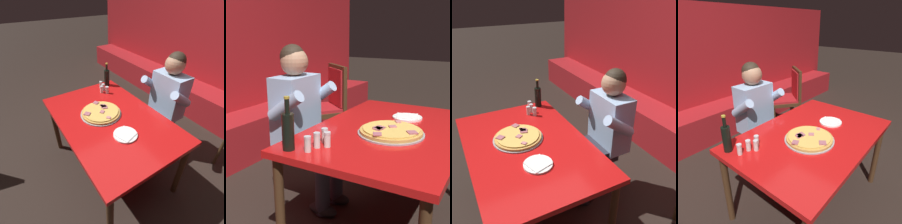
{
  "view_description": "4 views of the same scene",
  "coord_description": "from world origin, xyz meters",
  "views": [
    {
      "loc": [
        1.15,
        -0.72,
        1.81
      ],
      "look_at": [
        -0.03,
        0.04,
        0.79
      ],
      "focal_mm": 28.0,
      "sensor_mm": 36.0,
      "label": 1
    },
    {
      "loc": [
        -1.83,
        -0.66,
        1.39
      ],
      "look_at": [
        -0.12,
        0.32,
        0.85
      ],
      "focal_mm": 50.0,
      "sensor_mm": 36.0,
      "label": 2
    },
    {
      "loc": [
        1.61,
        -0.5,
        1.89
      ],
      "look_at": [
        0.05,
        0.31,
        0.99
      ],
      "focal_mm": 40.0,
      "sensor_mm": 36.0,
      "label": 3
    },
    {
      "loc": [
        -1.28,
        -0.81,
        1.64
      ],
      "look_at": [
        -0.1,
        0.16,
        0.95
      ],
      "focal_mm": 32.0,
      "sensor_mm": 36.0,
      "label": 4
    }
  ],
  "objects": [
    {
      "name": "shaker_oregano",
      "position": [
        -0.51,
        0.23,
        0.8
      ],
      "size": [
        0.04,
        0.04,
        0.09
      ],
      "color": "silver",
      "rests_on": "main_dining_table"
    },
    {
      "name": "shaker_parmesan",
      "position": [
        -0.47,
        0.19,
        0.8
      ],
      "size": [
        0.04,
        0.04,
        0.09
      ],
      "color": "silver",
      "rests_on": "main_dining_table"
    },
    {
      "name": "diner_seated_blue_shirt",
      "position": [
        0.04,
        0.7,
        0.71
      ],
      "size": [
        0.53,
        0.53,
        1.27
      ],
      "color": "black",
      "rests_on": "ground_plane"
    },
    {
      "name": "main_dining_table",
      "position": [
        0.0,
        0.0,
        0.68
      ],
      "size": [
        1.4,
        0.93,
        0.76
      ],
      "color": "#422816",
      "rests_on": "ground_plane"
    },
    {
      "name": "beer_bottle",
      "position": [
        -0.61,
        0.35,
        0.87
      ],
      "size": [
        0.07,
        0.07,
        0.29
      ],
      "color": "black",
      "rests_on": "main_dining_table"
    },
    {
      "name": "dining_chair_near_left",
      "position": [
        1.0,
        1.1,
        0.59
      ],
      "size": [
        0.62,
        0.62,
        1.0
      ],
      "color": "#422816",
      "rests_on": "ground_plane"
    },
    {
      "name": "shaker_black_pepper",
      "position": [
        -0.43,
        0.23,
        0.8
      ],
      "size": [
        0.04,
        0.04,
        0.09
      ],
      "color": "silver",
      "rests_on": "main_dining_table"
    },
    {
      "name": "plate_white_paper",
      "position": [
        0.29,
        -0.02,
        0.77
      ],
      "size": [
        0.21,
        0.21,
        0.02
      ],
      "color": "white",
      "rests_on": "main_dining_table"
    },
    {
      "name": "shaker_red_pepper_flakes",
      "position": [
        -0.58,
        0.24,
        0.8
      ],
      "size": [
        0.04,
        0.04,
        0.09
      ],
      "color": "silver",
      "rests_on": "main_dining_table"
    },
    {
      "name": "pizza",
      "position": [
        -0.1,
        -0.04,
        0.78
      ],
      "size": [
        0.41,
        0.41,
        0.05
      ],
      "color": "#9E9EA3",
      "rests_on": "main_dining_table"
    }
  ]
}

